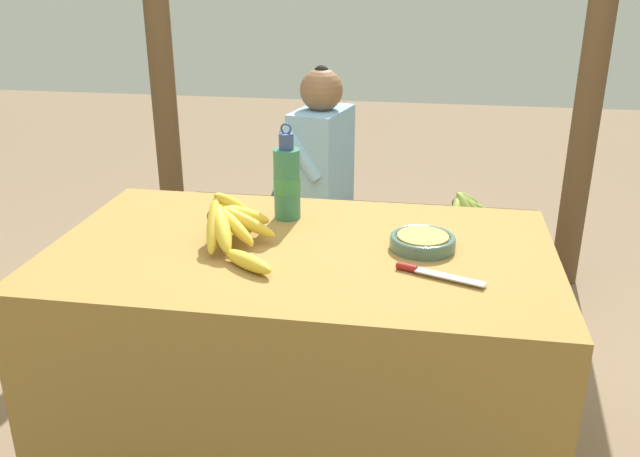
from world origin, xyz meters
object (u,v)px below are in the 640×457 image
knife (427,272)px  support_post_near (158,21)px  serving_bowl (423,241)px  banana_bunch_green (465,204)px  seated_vendor (312,168)px  loose_banana_front (248,261)px  support_post_far (600,27)px  banana_bunch_ripe (230,218)px  water_bottle (287,182)px  wooden_bench (356,224)px

knife → support_post_near: bearing=149.9°
serving_bowl → banana_bunch_green: size_ratio=0.61×
seated_vendor → serving_bowl: bearing=127.1°
serving_bowl → loose_banana_front: 0.50m
support_post_near → support_post_far: bearing=0.0°
banana_bunch_ripe → serving_bowl: 0.56m
water_bottle → banana_bunch_green: water_bottle is taller
support_post_near → support_post_far: 2.06m
banana_bunch_green → support_post_near: size_ratio=0.12×
seated_vendor → knife: bearing=124.8°
water_bottle → banana_bunch_green: 1.23m
banana_bunch_ripe → wooden_bench: (0.24, 1.20, -0.47)m
banana_bunch_green → support_post_far: support_post_far is taller
wooden_bench → banana_bunch_green: 0.51m
serving_bowl → support_post_near: (-1.35, 1.47, 0.47)m
loose_banana_front → knife: 0.47m
banana_bunch_ripe → seated_vendor: (0.03, 1.18, -0.19)m
water_bottle → banana_bunch_ripe: bearing=-119.6°
water_bottle → support_post_far: size_ratio=0.12×
serving_bowl → banana_bunch_green: bearing=81.2°
seated_vendor → wooden_bench: bearing=-161.3°
banana_bunch_green → support_post_far: 0.97m
knife → support_post_near: (-1.36, 1.65, 0.48)m
banana_bunch_ripe → water_bottle: size_ratio=1.04×
wooden_bench → banana_bunch_green: (0.50, 0.00, 0.13)m
water_bottle → loose_banana_front: water_bottle is taller
wooden_bench → banana_bunch_ripe: bearing=-101.3°
support_post_far → serving_bowl: bearing=-116.0°
support_post_near → water_bottle: bearing=-54.7°
water_bottle → knife: (0.45, -0.36, -0.11)m
water_bottle → wooden_bench: 1.12m
seated_vendor → support_post_near: size_ratio=0.44×
water_bottle → loose_banana_front: 0.41m
serving_bowl → banana_bunch_green: serving_bowl is taller
loose_banana_front → banana_bunch_green: 1.55m
serving_bowl → support_post_far: support_post_far is taller
banana_bunch_ripe → seated_vendor: size_ratio=0.29×
wooden_bench → seated_vendor: seated_vendor is taller
water_bottle → banana_bunch_green: (0.61, 0.99, -0.39)m
seated_vendor → banana_bunch_green: 0.72m
banana_bunch_green → serving_bowl: bearing=-98.8°
water_bottle → wooden_bench: bearing=83.3°
knife → support_post_far: support_post_far is taller
water_bottle → support_post_near: support_post_near is taller
knife → seated_vendor: (-0.54, 1.32, -0.13)m
wooden_bench → support_post_near: bearing=163.6°
serving_bowl → loose_banana_front: bearing=-154.7°
loose_banana_front → seated_vendor: size_ratio=0.16×
banana_bunch_green → seated_vendor: bearing=-178.0°
loose_banana_front → support_post_far: support_post_far is taller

